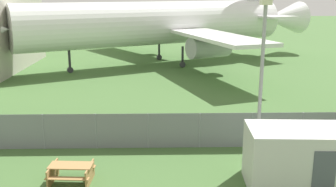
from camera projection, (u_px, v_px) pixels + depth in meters
The scene contains 5 objects.
perimeter_fence at pixel (200, 130), 19.33m from camera, with size 56.07×0.07×1.78m.
airplane at pixel (162, 23), 40.97m from camera, with size 36.63×28.94×13.16m.
portable_cabin at pixel (299, 158), 15.39m from camera, with size 4.10×2.45×2.40m.
picnic_bench_near_cabin at pixel (71, 171), 15.85m from camera, with size 1.81×1.51×0.76m.
light_mast at pixel (262, 63), 16.89m from camera, with size 0.44×0.44×7.33m.
Camera 1 is at (-1.99, -7.26, 7.50)m, focal length 42.00 mm.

